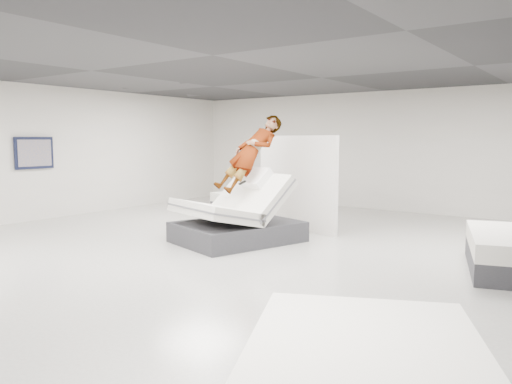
% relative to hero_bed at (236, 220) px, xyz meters
% --- Properties ---
extents(room, '(14.00, 14.04, 3.20)m').
position_rel_hero_bed_xyz_m(room, '(0.59, -1.32, 1.18)').
color(room, '#B9B6AE').
rests_on(room, ground).
extents(hero_bed, '(2.18, 2.53, 1.39)m').
position_rel_hero_bed_xyz_m(hero_bed, '(0.00, 0.00, 0.00)').
color(hero_bed, '#333338').
rests_on(hero_bed, floor).
extents(person, '(1.12, 1.79, 1.42)m').
position_rel_hero_bed_xyz_m(person, '(0.10, 0.32, 0.94)').
color(person, slate).
rests_on(person, hero_bed).
extents(remote, '(0.09, 0.15, 0.08)m').
position_rel_hero_bed_xyz_m(remote, '(0.20, -0.08, 0.71)').
color(remote, black).
rests_on(remote, person).
extents(divider_panel, '(2.16, 0.61, 2.00)m').
position_rel_hero_bed_xyz_m(divider_panel, '(0.23, 1.78, 0.58)').
color(divider_panel, silver).
rests_on(divider_panel, floor).
extents(flat_bed_left_far, '(2.21, 1.90, 0.51)m').
position_rel_hero_bed_xyz_m(flat_bed_left_far, '(-1.89, 3.08, -0.17)').
color(flat_bed_left_far, '#333338').
rests_on(flat_bed_left_far, floor).
extents(wall_poster, '(0.06, 0.95, 0.75)m').
position_rel_hero_bed_xyz_m(wall_poster, '(-5.35, -0.82, 1.18)').
color(wall_poster, black).
rests_on(wall_poster, wall_left).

